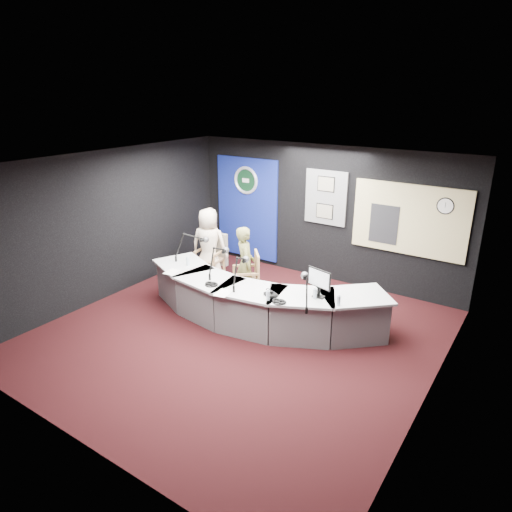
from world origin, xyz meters
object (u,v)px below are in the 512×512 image
Objects in this scene: armchair_left at (209,257)px; armchair_right at (245,279)px; person_woman at (245,265)px; broadcast_desk at (255,301)px; person_man at (209,245)px.

armchair_right is at bearing -24.87° from armchair_left.
armchair_right is 0.29m from person_woman.
broadcast_desk is at bearing -34.21° from armchair_left.
person_woman is at bearing -24.87° from armchair_left.
broadcast_desk is 2.90× the size of person_man.
person_man is (-1.83, 1.00, 0.40)m from broadcast_desk.
broadcast_desk is 2.09m from armchair_left.
broadcast_desk is 0.83m from armchair_right.
broadcast_desk is at bearing 5.85° from armchair_right.
person_man is (0.00, 0.00, 0.27)m from armchair_left.
armchair_right is (1.22, -0.43, -0.07)m from armchair_left.
person_woman is (1.22, -0.43, 0.23)m from armchair_left.
broadcast_desk is at bearing 132.35° from person_man.
armchair_right is at bearing 136.69° from broadcast_desk.
broadcast_desk is 2.12m from person_man.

